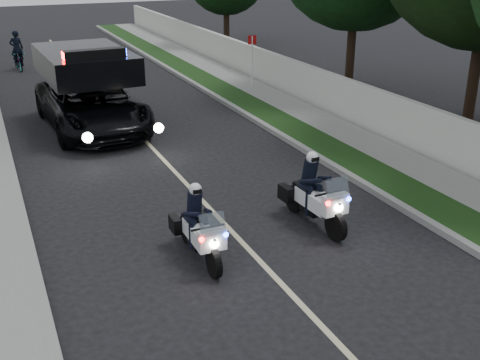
# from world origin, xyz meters

# --- Properties ---
(curb_right) EXTENTS (0.20, 60.00, 0.15)m
(curb_right) POSITION_xyz_m (4.10, 10.00, 0.07)
(curb_right) COLOR gray
(curb_right) RESTS_ON ground
(grass_verge) EXTENTS (1.20, 60.00, 0.16)m
(grass_verge) POSITION_xyz_m (4.80, 10.00, 0.08)
(grass_verge) COLOR #193814
(grass_verge) RESTS_ON ground
(sidewalk_right) EXTENTS (1.40, 60.00, 0.16)m
(sidewalk_right) POSITION_xyz_m (6.10, 10.00, 0.08)
(sidewalk_right) COLOR gray
(sidewalk_right) RESTS_ON ground
(property_wall) EXTENTS (0.22, 60.00, 1.50)m
(property_wall) POSITION_xyz_m (7.10, 10.00, 0.75)
(property_wall) COLOR beige
(property_wall) RESTS_ON ground
(curb_left) EXTENTS (0.20, 60.00, 0.15)m
(curb_left) POSITION_xyz_m (-4.10, 10.00, 0.07)
(curb_left) COLOR gray
(curb_left) RESTS_ON ground
(lane_marking) EXTENTS (0.12, 50.00, 0.01)m
(lane_marking) POSITION_xyz_m (0.00, 10.00, 0.00)
(lane_marking) COLOR #BFB78C
(lane_marking) RESTS_ON ground
(police_moto_left) EXTENTS (0.65, 1.84, 1.56)m
(police_moto_left) POSITION_xyz_m (-1.04, 4.07, 0.00)
(police_moto_left) COLOR white
(police_moto_left) RESTS_ON ground
(police_moto_right) EXTENTS (0.80, 2.01, 1.68)m
(police_moto_right) POSITION_xyz_m (1.80, 4.45, 0.00)
(police_moto_right) COLOR white
(police_moto_right) RESTS_ON ground
(police_suv) EXTENTS (3.15, 6.36, 3.04)m
(police_suv) POSITION_xyz_m (-1.24, 13.83, 0.00)
(police_suv) COLOR black
(police_suv) RESTS_ON ground
(bicycle) EXTENTS (0.75, 1.72, 0.87)m
(bicycle) POSITION_xyz_m (-2.66, 25.42, 0.00)
(bicycle) COLOR black
(bicycle) RESTS_ON ground
(cyclist) EXTENTS (0.65, 0.46, 1.72)m
(cyclist) POSITION_xyz_m (-2.66, 25.42, 0.00)
(cyclist) COLOR black
(cyclist) RESTS_ON ground
(sign_post) EXTENTS (0.40, 0.40, 2.41)m
(sign_post) POSITION_xyz_m (6.00, 16.61, 0.00)
(sign_post) COLOR #B91F0D
(sign_post) RESTS_ON ground
(tree_right_c) EXTENTS (7.89, 7.89, 12.10)m
(tree_right_c) POSITION_xyz_m (10.35, 8.69, 0.00)
(tree_right_c) COLOR black
(tree_right_c) RESTS_ON ground
(tree_right_d) EXTENTS (7.69, 7.69, 11.43)m
(tree_right_d) POSITION_xyz_m (9.89, 15.12, 0.00)
(tree_right_d) COLOR #143B13
(tree_right_d) RESTS_ON ground
(tree_right_e) EXTENTS (6.27, 6.27, 8.30)m
(tree_right_e) POSITION_xyz_m (9.80, 28.38, 0.00)
(tree_right_e) COLOR black
(tree_right_e) RESTS_ON ground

